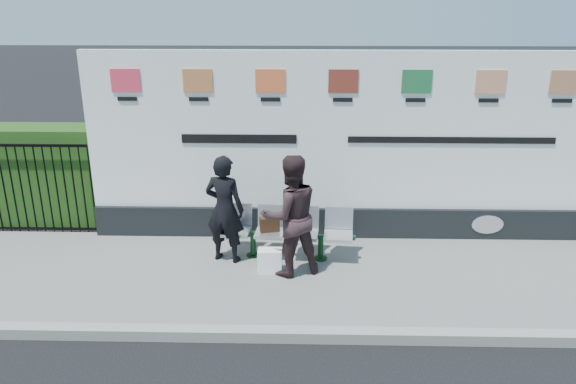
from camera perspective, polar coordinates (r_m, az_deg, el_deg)
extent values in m
cube|color=slate|center=(8.22, 2.13, -8.50)|extent=(14.00, 3.00, 0.12)
cube|color=gray|center=(6.92, 2.26, -14.30)|extent=(14.00, 0.18, 0.14)
cube|color=black|center=(9.32, 5.14, -2.90)|extent=(8.00, 0.30, 0.50)
cube|color=white|center=(8.86, 5.43, 6.09)|extent=(8.00, 0.14, 2.50)
cube|color=#234A16|center=(10.51, -23.74, 1.56)|extent=(2.35, 0.70, 1.70)
imported|color=black|center=(8.27, -6.45, -1.73)|extent=(0.68, 0.55, 1.63)
imported|color=#322122|center=(7.82, 0.25, -2.41)|extent=(1.04, 0.93, 1.76)
cube|color=#321D0E|center=(8.42, -1.89, -3.29)|extent=(0.31, 0.19, 0.23)
cube|color=white|center=(8.13, -1.86, -6.98)|extent=(0.34, 0.21, 0.34)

